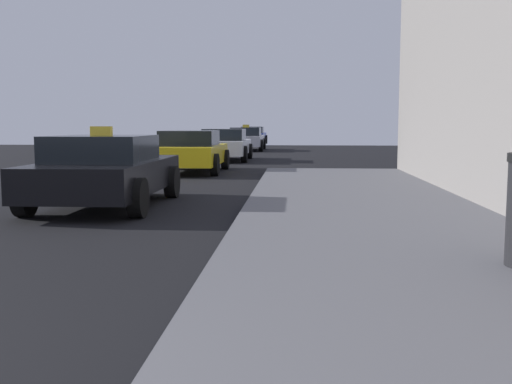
{
  "coord_description": "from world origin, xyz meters",
  "views": [
    {
      "loc": [
        2.83,
        -2.39,
        1.47
      ],
      "look_at": [
        2.35,
        5.07,
        0.64
      ],
      "focal_mm": 43.1,
      "sensor_mm": 36.0,
      "label": 1
    }
  ],
  "objects_px": {
    "car_blue": "(253,135)",
    "car_white": "(225,144)",
    "car_silver": "(246,139)",
    "car_black": "(105,170)",
    "car_yellow": "(191,151)"
  },
  "relations": [
    {
      "from": "car_white",
      "to": "car_blue",
      "type": "bearing_deg",
      "value": 90.65
    },
    {
      "from": "car_black",
      "to": "car_silver",
      "type": "distance_m",
      "value": 23.51
    },
    {
      "from": "car_white",
      "to": "car_silver",
      "type": "distance_m",
      "value": 9.59
    },
    {
      "from": "car_white",
      "to": "car_silver",
      "type": "height_order",
      "value": "car_silver"
    },
    {
      "from": "car_black",
      "to": "car_blue",
      "type": "height_order",
      "value": "car_black"
    },
    {
      "from": "car_black",
      "to": "car_white",
      "type": "xyz_separation_m",
      "value": [
        0.54,
        13.91,
        -0.0
      ]
    },
    {
      "from": "car_white",
      "to": "car_black",
      "type": "bearing_deg",
      "value": -92.22
    },
    {
      "from": "car_white",
      "to": "car_silver",
      "type": "xyz_separation_m",
      "value": [
        0.1,
        9.59,
        0.0
      ]
    },
    {
      "from": "car_blue",
      "to": "car_white",
      "type": "bearing_deg",
      "value": -89.35
    },
    {
      "from": "car_black",
      "to": "car_white",
      "type": "distance_m",
      "value": 13.92
    },
    {
      "from": "car_black",
      "to": "car_silver",
      "type": "relative_size",
      "value": 0.91
    },
    {
      "from": "car_black",
      "to": "car_silver",
      "type": "height_order",
      "value": "same"
    },
    {
      "from": "car_yellow",
      "to": "car_blue",
      "type": "xyz_separation_m",
      "value": [
        0.12,
        25.65,
        0.0
      ]
    },
    {
      "from": "car_yellow",
      "to": "car_silver",
      "type": "distance_m",
      "value": 15.72
    },
    {
      "from": "car_black",
      "to": "car_yellow",
      "type": "bearing_deg",
      "value": 88.53
    }
  ]
}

